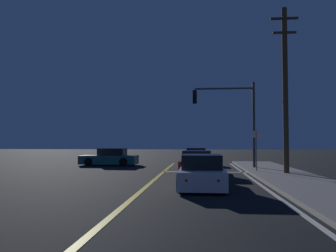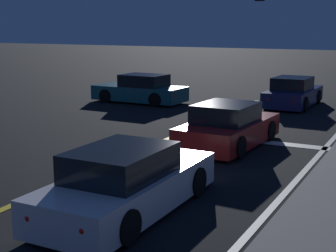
# 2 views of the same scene
# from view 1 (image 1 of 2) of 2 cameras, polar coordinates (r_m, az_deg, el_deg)

# --- Properties ---
(sidewalk_right) EXTENTS (3.20, 35.74, 0.15)m
(sidewalk_right) POSITION_cam_1_polar(r_m,az_deg,el_deg) (13.85, 24.23, -9.74)
(sidewalk_right) COLOR gray
(sidewalk_right) RESTS_ON ground
(lane_line_center) EXTENTS (0.20, 33.75, 0.01)m
(lane_line_center) POSITION_cam_1_polar(r_m,az_deg,el_deg) (13.30, -4.41, -10.57)
(lane_line_center) COLOR gold
(lane_line_center) RESTS_ON ground
(lane_line_edge_right) EXTENTS (0.16, 33.75, 0.01)m
(lane_line_edge_right) POSITION_cam_1_polar(r_m,az_deg,el_deg) (13.38, 16.60, -10.42)
(lane_line_edge_right) COLOR silver
(lane_line_edge_right) RESTS_ON ground
(stop_bar) EXTENTS (5.04, 0.50, 0.01)m
(stop_bar) POSITION_cam_1_polar(r_m,az_deg,el_deg) (21.50, 6.06, -7.50)
(stop_bar) COLOR silver
(stop_bar) RESTS_ON ground
(car_side_waiting_navy) EXTENTS (1.93, 4.23, 1.34)m
(car_side_waiting_navy) POSITION_cam_1_polar(r_m,az_deg,el_deg) (29.08, 4.66, -5.08)
(car_side_waiting_navy) COLOR navy
(car_side_waiting_navy) RESTS_ON ground
(car_parked_curb_teal) EXTENTS (4.48, 1.98, 1.34)m
(car_parked_curb_teal) POSITION_cam_1_polar(r_m,az_deg,el_deg) (27.81, -9.50, -5.17)
(car_parked_curb_teal) COLOR #195960
(car_parked_curb_teal) RESTS_ON ground
(car_lead_oncoming_white) EXTENTS (1.88, 4.61, 1.34)m
(car_lead_oncoming_white) POSITION_cam_1_polar(r_m,az_deg,el_deg) (14.33, 5.56, -7.67)
(car_lead_oncoming_white) COLOR silver
(car_lead_oncoming_white) RESTS_ON ground
(car_distant_tail_red) EXTENTS (2.09, 4.24, 1.34)m
(car_distant_tail_red) POSITION_cam_1_polar(r_m,az_deg,el_deg) (20.46, 4.84, -6.14)
(car_distant_tail_red) COLOR maroon
(car_distant_tail_red) RESTS_ON ground
(traffic_signal_near_right) EXTENTS (4.18, 0.28, 5.86)m
(traffic_signal_near_right) POSITION_cam_1_polar(r_m,az_deg,el_deg) (23.91, 10.34, 2.42)
(traffic_signal_near_right) COLOR #38383D
(traffic_signal_near_right) RESTS_ON ground
(utility_pole_right) EXTENTS (1.52, 0.29, 9.33)m
(utility_pole_right) POSITION_cam_1_polar(r_m,az_deg,el_deg) (20.43, 18.64, 5.97)
(utility_pole_right) COLOR #4C3823
(utility_pole_right) RESTS_ON ground
(street_sign_corner) EXTENTS (0.56, 0.11, 2.55)m
(street_sign_corner) POSITION_cam_1_polar(r_m,az_deg,el_deg) (21.19, 14.26, -2.90)
(street_sign_corner) COLOR slate
(street_sign_corner) RESTS_ON ground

